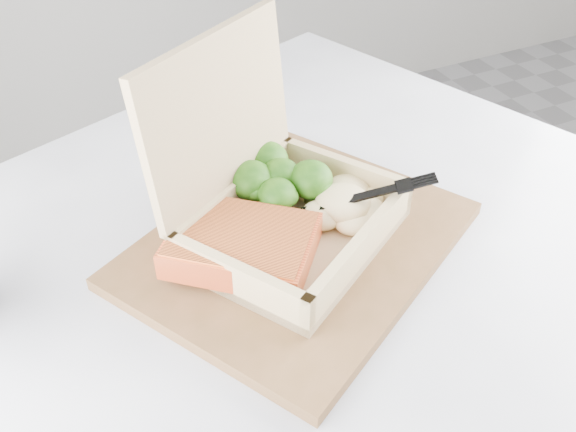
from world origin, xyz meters
name	(u,v)px	position (x,y,z in m)	size (l,w,h in m)	color
cafe_table	(325,414)	(-0.15, 0.44, 0.56)	(1.10, 1.10, 0.75)	black
serving_tray	(298,244)	(-0.15, 0.51, 0.76)	(0.32, 0.26, 0.01)	brown
takeout_container	(271,193)	(-0.17, 0.53, 0.81)	(0.26, 0.26, 0.19)	tan
salmon_fillet	(242,245)	(-0.22, 0.50, 0.79)	(0.10, 0.13, 0.03)	orange
broccoli_pile	(281,181)	(-0.14, 0.57, 0.79)	(0.11, 0.11, 0.04)	#3E791B
mashed_potatoes	(343,203)	(-0.10, 0.51, 0.79)	(0.09, 0.08, 0.03)	beige
plastic_fork	(329,201)	(-0.12, 0.51, 0.80)	(0.13, 0.07, 0.03)	black
receipt	(185,172)	(-0.21, 0.68, 0.75)	(0.07, 0.13, 0.00)	white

